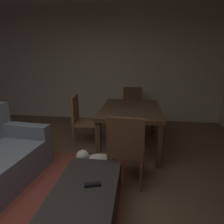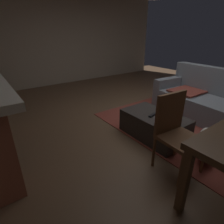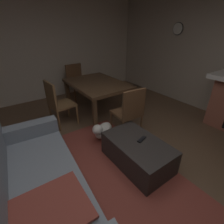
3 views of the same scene
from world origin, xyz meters
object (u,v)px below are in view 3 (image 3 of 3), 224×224
at_px(dining_table, 97,86).
at_px(dining_chair_east, 76,80).
at_px(wall_clock, 178,29).
at_px(tv_remote, 142,139).
at_px(ottoman_coffee_table, 137,152).
at_px(dining_chair_north, 57,101).
at_px(dining_chair_west, 130,110).
at_px(couch, 31,192).
at_px(small_dog, 103,130).

xyz_separation_m(dining_table, dining_chair_east, (1.11, 0.00, -0.14)).
relative_size(dining_chair_east, wall_clock, 3.29).
bearing_deg(wall_clock, tv_remote, 120.15).
bearing_deg(ottoman_coffee_table, tv_remote, -88.37).
height_order(dining_chair_north, dining_chair_east, same).
distance_m(dining_chair_north, dining_chair_west, 1.42).
xyz_separation_m(ottoman_coffee_table, dining_chair_east, (2.82, -0.36, 0.33)).
relative_size(couch, dining_chair_east, 2.18).
distance_m(couch, dining_chair_east, 3.26).
relative_size(tv_remote, wall_clock, 0.57).
bearing_deg(dining_table, dining_chair_north, 90.53).
bearing_deg(dining_chair_east, couch, 147.17).
bearing_deg(small_dog, dining_table, -26.37).
bearing_deg(wall_clock, dining_chair_west, 110.74).
bearing_deg(dining_chair_north, dining_chair_east, -38.91).
height_order(tv_remote, dining_chair_west, dining_chair_west).
relative_size(couch, small_dog, 3.97).
bearing_deg(dining_table, couch, 132.65).
bearing_deg(couch, wall_clock, -71.15).
distance_m(dining_chair_north, wall_clock, 3.31).
relative_size(dining_chair_west, small_dog, 1.82).
bearing_deg(tv_remote, dining_chair_north, 4.76).
bearing_deg(dining_chair_east, wall_clock, -123.07).
bearing_deg(ottoman_coffee_table, dining_table, -11.92).
bearing_deg(dining_chair_east, dining_chair_west, 179.88).
bearing_deg(couch, dining_chair_west, -73.53).
bearing_deg(small_dog, dining_chair_north, 25.74).
xyz_separation_m(couch, small_dog, (0.70, -1.31, -0.14)).
distance_m(dining_table, small_dog, 1.14).
relative_size(tv_remote, dining_chair_west, 0.17).
relative_size(dining_table, dining_chair_east, 1.54).
relative_size(ottoman_coffee_table, dining_table, 0.70).
distance_m(dining_chair_west, wall_clock, 2.62).
bearing_deg(tv_remote, ottoman_coffee_table, 76.68).
bearing_deg(dining_chair_east, small_dog, 167.32).
distance_m(dining_table, dining_chair_north, 0.91).
bearing_deg(dining_chair_north, couch, 151.92).
bearing_deg(dining_chair_east, tv_remote, 174.09).
xyz_separation_m(dining_chair_west, small_dog, (0.18, 0.45, -0.33)).
height_order(dining_chair_west, wall_clock, wall_clock).
relative_size(tv_remote, dining_chair_north, 0.17).
bearing_deg(tv_remote, wall_clock, -74.80).
height_order(tv_remote, small_dog, tv_remote).
xyz_separation_m(dining_table, dining_chair_north, (-0.01, 0.90, -0.14)).
height_order(dining_chair_west, small_dog, dining_chair_west).
relative_size(ottoman_coffee_table, wall_clock, 3.54).
xyz_separation_m(ottoman_coffee_table, wall_clock, (1.42, -2.51, 1.57)).
distance_m(dining_chair_east, small_dog, 2.11).
bearing_deg(ottoman_coffee_table, dining_chair_west, -30.41).
bearing_deg(dining_chair_west, couch, 106.47).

